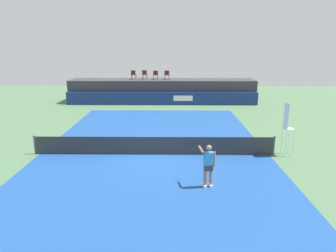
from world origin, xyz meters
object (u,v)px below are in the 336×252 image
spectator_chair_center (156,75)px  net_post_near (35,145)px  spectator_chair_right (167,75)px  spectator_chair_far_left (133,74)px  spectator_chair_left (145,74)px  tennis_ball (127,122)px  umpire_chair (287,125)px  net_post_far (274,146)px  tennis_player (208,164)px

spectator_chair_center → net_post_near: 16.17m
spectator_chair_center → spectator_chair_right: 1.10m
spectator_chair_far_left → spectator_chair_left: size_ratio=1.00×
spectator_chair_far_left → net_post_near: size_ratio=0.89×
tennis_ball → spectator_chair_center: bearing=78.3°
umpire_chair → spectator_chair_center: bearing=116.2°
net_post_far → tennis_player: bearing=-135.8°
spectator_chair_center → spectator_chair_far_left: bearing=174.2°
umpire_chair → net_post_near: (-12.97, 0.02, -1.09)m
spectator_chair_far_left → umpire_chair: spectator_chair_far_left is taller
spectator_chair_center → net_post_near: bearing=-110.3°
spectator_chair_far_left → spectator_chair_center: size_ratio=1.00×
tennis_player → net_post_far: bearing=44.2°
tennis_ball → net_post_far: bearing=-38.6°
spectator_chair_far_left → net_post_near: (-3.38, -15.25, -2.19)m
spectator_chair_center → spectator_chair_right: bearing=3.0°
spectator_chair_far_left → net_post_far: size_ratio=0.89×
spectator_chair_left → net_post_near: 16.29m
spectator_chair_far_left → tennis_player: 19.75m
spectator_chair_right → umpire_chair: bearing=-67.3°
net_post_near → net_post_far: size_ratio=1.00×
spectator_chair_left → tennis_player: size_ratio=0.50×
net_post_far → spectator_chair_far_left: bearing=120.6°
net_post_near → net_post_far: 12.40m
spectator_chair_left → spectator_chair_center: (1.10, -0.48, 0.00)m
spectator_chair_center → tennis_player: 19.08m
spectator_chair_center → spectator_chair_right: size_ratio=1.00×
spectator_chair_left → net_post_far: 17.56m
spectator_chair_center → umpire_chair: size_ratio=0.32×
spectator_chair_right → net_post_near: bearing=-113.8°
spectator_chair_far_left → tennis_player: spectator_chair_far_left is taller
spectator_chair_right → net_post_far: spectator_chair_right is taller
tennis_player → tennis_ball: (-4.71, 10.55, -0.92)m
net_post_far → tennis_player: tennis_player is taller
spectator_chair_left → net_post_far: bearing=-62.9°
umpire_chair → net_post_far: umpire_chair is taller
spectator_chair_center → tennis_player: bearing=-80.9°
tennis_ball → net_post_near: bearing=-119.5°
spectator_chair_right → spectator_chair_far_left: bearing=177.1°
tennis_ball → tennis_player: bearing=-66.0°
spectator_chair_right → net_post_far: size_ratio=0.89×
net_post_near → spectator_chair_left: bearing=74.0°
spectator_chair_center → net_post_near: spectator_chair_center is taller
spectator_chair_center → tennis_ball: bearing=-101.7°
net_post_far → tennis_ball: net_post_far is taller
spectator_chair_left → net_post_far: spectator_chair_left is taller
tennis_player → spectator_chair_right: bearing=95.8°
net_post_far → tennis_ball: 10.94m
spectator_chair_far_left → net_post_near: spectator_chair_far_left is taller
net_post_near → tennis_player: bearing=-23.5°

